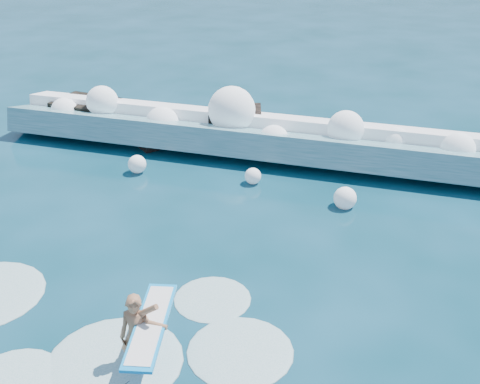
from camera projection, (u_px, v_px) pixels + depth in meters
The scene contains 6 objects.
ground at pixel (156, 265), 14.33m from camera, with size 200.00×200.00×0.00m, color #07313D.
breaking_wave at pixel (248, 136), 20.40m from camera, with size 16.98×2.69×1.46m.
rock_cluster at pixel (151, 123), 21.87m from camera, with size 7.96×3.16×1.27m.
surfer_with_board at pixel (140, 334), 11.12m from camera, with size 1.17×2.96×1.79m.
wave_spray at pixel (240, 123), 20.13m from camera, with size 14.65×4.44×2.21m.
surf_foam at pixel (97, 337), 12.02m from camera, with size 9.14×5.16×0.13m.
Camera 1 is at (5.34, -10.94, 8.03)m, focal length 45.00 mm.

